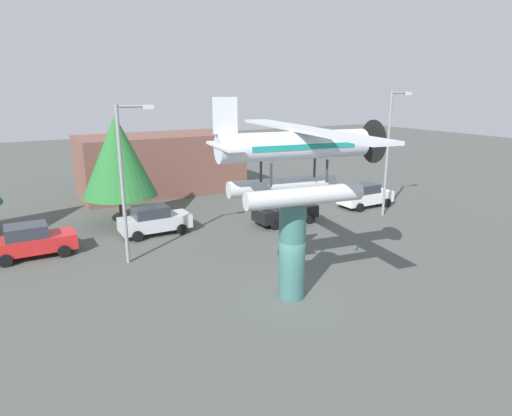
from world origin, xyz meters
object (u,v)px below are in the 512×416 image
(car_near_red, at_px, (31,241))
(streetlight_primary, at_px, (126,174))
(car_mid_silver, at_px, (154,220))
(storefront_building, at_px, (161,164))
(car_distant_white, at_px, (365,195))
(floatplane_monument, at_px, (297,158))
(car_far_black, at_px, (285,210))
(streetlight_secondary, at_px, (390,146))
(tree_east, at_px, (118,156))
(display_pedestal, at_px, (292,249))

(car_near_red, relative_size, streetlight_primary, 0.53)
(car_mid_silver, xyz_separation_m, storefront_building, (4.09, 10.86, 1.56))
(car_distant_white, distance_m, storefront_building, 16.98)
(floatplane_monument, relative_size, car_far_black, 2.49)
(car_near_red, xyz_separation_m, car_distant_white, (22.33, -1.00, 0.00))
(car_near_red, bearing_deg, streetlight_secondary, -8.74)
(streetlight_primary, bearing_deg, car_distant_white, 7.29)
(floatplane_monument, xyz_separation_m, streetlight_secondary, (12.72, 7.27, -1.11))
(floatplane_monument, xyz_separation_m, car_far_black, (5.52, 9.09, -5.07))
(storefront_building, bearing_deg, floatplane_monument, -93.95)
(floatplane_monument, height_order, tree_east, floatplane_monument)
(car_near_red, height_order, streetlight_primary, streetlight_primary)
(storefront_building, bearing_deg, car_mid_silver, -110.63)
(car_near_red, distance_m, car_far_black, 14.89)
(display_pedestal, xyz_separation_m, storefront_building, (1.65, 22.00, 0.30))
(tree_east, bearing_deg, car_near_red, -147.26)
(car_far_black, relative_size, car_distant_white, 1.00)
(car_distant_white, xyz_separation_m, streetlight_primary, (-18.00, -2.30, 3.68))
(car_distant_white, height_order, tree_east, tree_east)
(car_near_red, bearing_deg, car_mid_silver, 4.32)
(floatplane_monument, bearing_deg, car_mid_silver, 111.37)
(car_mid_silver, bearing_deg, streetlight_primary, -122.02)
(car_near_red, bearing_deg, car_far_black, -6.03)
(car_distant_white, distance_m, streetlight_secondary, 4.64)
(streetlight_secondary, relative_size, storefront_building, 0.64)
(car_far_black, bearing_deg, display_pedestal, -121.92)
(storefront_building, bearing_deg, display_pedestal, -94.29)
(car_distant_white, bearing_deg, car_far_black, -175.72)
(display_pedestal, height_order, floatplane_monument, floatplane_monument)
(car_mid_silver, bearing_deg, floatplane_monument, -77.05)
(streetlight_secondary, bearing_deg, tree_east, 157.08)
(car_far_black, xyz_separation_m, car_distant_white, (7.53, 0.56, 0.00))
(display_pedestal, height_order, streetlight_secondary, streetlight_secondary)
(car_far_black, bearing_deg, streetlight_primary, -170.57)
(floatplane_monument, height_order, car_near_red, floatplane_monument)
(car_far_black, bearing_deg, car_near_red, 173.97)
(car_distant_white, bearing_deg, car_near_red, 177.44)
(car_distant_white, bearing_deg, floatplane_monument, -143.50)
(car_far_black, distance_m, streetlight_secondary, 8.41)
(tree_east, bearing_deg, car_distant_white, -15.24)
(car_near_red, xyz_separation_m, storefront_building, (10.81, 11.37, 1.56))
(display_pedestal, bearing_deg, streetlight_secondary, 29.44)
(streetlight_primary, height_order, storefront_building, streetlight_primary)
(streetlight_secondary, bearing_deg, car_near_red, 171.26)
(display_pedestal, xyz_separation_m, tree_east, (-3.60, 14.21, 2.32))
(streetlight_primary, bearing_deg, car_near_red, 142.70)
(car_near_red, relative_size, storefront_building, 0.32)
(floatplane_monument, relative_size, car_mid_silver, 2.49)
(display_pedestal, xyz_separation_m, car_mid_silver, (-2.44, 11.14, -1.26))
(car_far_black, relative_size, tree_east, 0.60)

